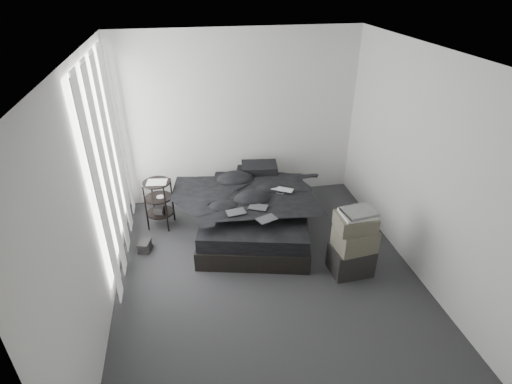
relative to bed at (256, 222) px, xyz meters
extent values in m
cube|color=#303033|center=(-0.04, -1.02, -0.13)|extent=(3.60, 4.20, 0.01)
cube|color=white|center=(-0.04, -1.02, 2.47)|extent=(3.60, 4.20, 0.01)
cube|color=silver|center=(-0.04, 1.08, 1.17)|extent=(3.60, 0.01, 2.60)
cube|color=silver|center=(-0.04, -3.12, 1.17)|extent=(3.60, 0.01, 2.60)
cube|color=silver|center=(-1.84, -1.02, 1.17)|extent=(0.01, 4.20, 2.60)
cube|color=silver|center=(1.76, -1.02, 1.17)|extent=(0.01, 4.20, 2.60)
cube|color=white|center=(-1.82, -0.12, 1.22)|extent=(0.02, 2.00, 2.30)
cube|color=white|center=(-1.77, -0.12, 1.15)|extent=(0.06, 2.12, 2.48)
cube|color=black|center=(0.00, 0.00, 0.00)|extent=(1.82, 2.16, 0.26)
cube|color=black|center=(0.00, 0.00, 0.23)|extent=(1.76, 2.09, 0.20)
imported|color=black|center=(-0.01, -0.04, 0.44)|extent=(1.72, 1.89, 0.22)
cube|color=black|center=(0.13, 0.72, 0.39)|extent=(0.64, 0.50, 0.13)
cube|color=black|center=(0.18, 0.69, 0.52)|extent=(0.57, 0.43, 0.12)
imported|color=silver|center=(0.35, -0.04, 0.56)|extent=(0.36, 0.32, 0.02)
cube|color=black|center=(-0.34, -0.44, 0.55)|extent=(0.26, 0.19, 0.01)
cube|color=black|center=(-0.04, -0.37, 0.56)|extent=(0.28, 0.24, 0.01)
cube|color=black|center=(0.01, -0.66, 0.56)|extent=(0.28, 0.23, 0.01)
cylinder|color=black|center=(-1.33, 0.37, 0.22)|extent=(0.48, 0.48, 0.70)
cube|color=white|center=(-1.32, 0.36, 0.58)|extent=(0.30, 0.23, 0.01)
cube|color=black|center=(-1.54, -0.19, -0.06)|extent=(0.18, 0.23, 0.15)
cube|color=black|center=(0.98, -1.09, 0.05)|extent=(0.50, 0.40, 0.36)
cube|color=#585445|center=(0.99, -1.10, 0.37)|extent=(0.49, 0.41, 0.27)
cube|color=#585445|center=(0.97, -1.09, 0.60)|extent=(0.43, 0.35, 0.19)
cube|color=silver|center=(0.98, -1.09, 0.71)|extent=(0.38, 0.31, 0.04)
cube|color=silver|center=(0.99, -1.10, 0.75)|extent=(0.40, 0.34, 0.03)
camera|label=1|loc=(-0.88, -4.65, 3.19)|focal=28.00mm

